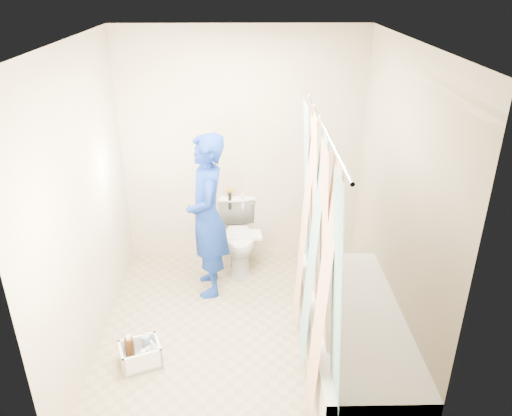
{
  "coord_description": "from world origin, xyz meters",
  "views": [
    {
      "loc": [
        0.04,
        -3.44,
        2.82
      ],
      "look_at": [
        0.12,
        0.47,
        0.96
      ],
      "focal_mm": 35.0,
      "sensor_mm": 36.0,
      "label": 1
    }
  ],
  "objects_px": {
    "bathtub": "(353,338)",
    "toilet": "(239,236)",
    "cleaning_caddy": "(142,355)",
    "plumber": "(207,217)"
  },
  "relations": [
    {
      "from": "plumber",
      "to": "cleaning_caddy",
      "type": "relative_size",
      "value": 4.21
    },
    {
      "from": "plumber",
      "to": "cleaning_caddy",
      "type": "bearing_deg",
      "value": -32.89
    },
    {
      "from": "bathtub",
      "to": "cleaning_caddy",
      "type": "relative_size",
      "value": 4.69
    },
    {
      "from": "toilet",
      "to": "plumber",
      "type": "xyz_separation_m",
      "value": [
        -0.28,
        -0.42,
        0.43
      ]
    },
    {
      "from": "bathtub",
      "to": "toilet",
      "type": "bearing_deg",
      "value": 120.61
    },
    {
      "from": "bathtub",
      "to": "toilet",
      "type": "distance_m",
      "value": 1.75
    },
    {
      "from": "toilet",
      "to": "cleaning_caddy",
      "type": "distance_m",
      "value": 1.66
    },
    {
      "from": "toilet",
      "to": "plumber",
      "type": "bearing_deg",
      "value": -128.93
    },
    {
      "from": "bathtub",
      "to": "toilet",
      "type": "xyz_separation_m",
      "value": [
        -0.89,
        1.51,
        0.08
      ]
    },
    {
      "from": "plumber",
      "to": "toilet",
      "type": "bearing_deg",
      "value": 138.4
    }
  ]
}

